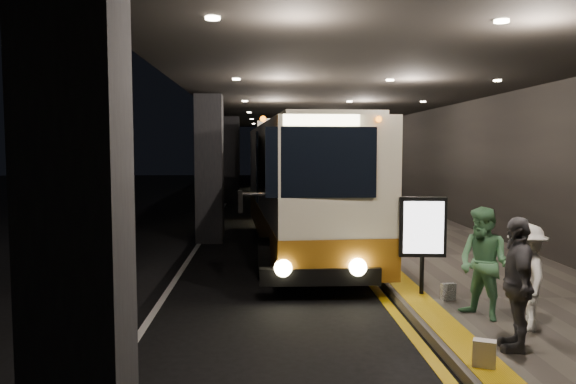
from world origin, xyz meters
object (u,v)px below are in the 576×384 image
object	(u,v)px
coach_third	(273,161)
passenger_boarding	(391,222)
info_sign	(423,229)
passenger_waiting_green	(484,263)
bag_plain	(484,354)
stanchion_post	(393,253)
coach_main	(300,191)
bag_polka	(448,292)
passenger_waiting_grey	(517,284)
coach_second	(284,167)
passenger_waiting_white	(527,277)

from	to	relation	value
coach_third	passenger_boarding	bearing A→B (deg)	-88.30
info_sign	passenger_waiting_green	bearing A→B (deg)	-64.32
bag_plain	stanchion_post	size ratio (longest dim) A/B	0.34
passenger_boarding	info_sign	world-z (taller)	info_sign
coach_third	stanchion_post	distance (m)	34.61
coach_third	bag_plain	size ratio (longest dim) A/B	33.93
coach_main	stanchion_post	bearing A→B (deg)	-71.22
passenger_waiting_green	bag_plain	bearing A→B (deg)	-53.79
coach_main	bag_polka	size ratio (longest dim) A/B	36.75
passenger_waiting_grey	info_sign	bearing A→B (deg)	-155.91
coach_second	bag_plain	bearing A→B (deg)	-85.81
coach_main	coach_third	distance (m)	30.53
passenger_boarding	coach_main	bearing A→B (deg)	69.43
coach_third	bag_polka	bearing A→B (deg)	-88.62
coach_main	bag_polka	world-z (taller)	coach_main
stanchion_post	coach_second	bearing A→B (deg)	95.59
passenger_boarding	passenger_waiting_white	world-z (taller)	passenger_boarding
passenger_waiting_white	stanchion_post	bearing A→B (deg)	-148.17
passenger_waiting_green	bag_polka	bearing A→B (deg)	157.18
info_sign	stanchion_post	xyz separation A→B (m)	(-0.20, 1.39, -0.71)
bag_polka	info_sign	size ratio (longest dim) A/B	0.17
passenger_waiting_white	bag_polka	size ratio (longest dim) A/B	5.22
coach_third	info_sign	bearing A→B (deg)	-89.15
passenger_waiting_grey	passenger_waiting_green	bearing A→B (deg)	-168.97
stanchion_post	passenger_waiting_green	bearing A→B (deg)	-75.33
passenger_waiting_grey	stanchion_post	xyz separation A→B (m)	(-0.66, 4.23, -0.39)
passenger_boarding	bag_plain	world-z (taller)	passenger_boarding
bag_plain	info_sign	xyz separation A→B (m)	(0.20, 3.42, 1.04)
coach_main	passenger_waiting_white	world-z (taller)	coach_main
passenger_boarding	coach_third	bearing A→B (deg)	21.87
coach_third	passenger_waiting_white	size ratio (longest dim) A/B	7.30
bag_polka	info_sign	bearing A→B (deg)	131.64
coach_second	passenger_waiting_white	distance (m)	20.48
passenger_waiting_white	bag_plain	world-z (taller)	passenger_waiting_white
passenger_waiting_grey	bag_polka	world-z (taller)	passenger_waiting_grey
info_sign	passenger_waiting_grey	bearing A→B (deg)	-75.56
coach_main	stanchion_post	size ratio (longest dim) A/B	11.03
coach_third	coach_main	bearing A→B (deg)	-92.07
coach_main	info_sign	xyz separation A→B (m)	(1.87, -5.40, -0.29)
coach_third	passenger_boarding	distance (m)	32.31
coach_third	info_sign	xyz separation A→B (m)	(2.09, -35.93, -0.37)
coach_second	stanchion_post	xyz separation A→B (m)	(1.65, -16.84, -1.21)
coach_second	passenger_waiting_grey	distance (m)	21.21
passenger_waiting_white	bag_polka	xyz separation A→B (m)	(-0.62, 1.62, -0.64)
passenger_boarding	info_sign	size ratio (longest dim) A/B	0.94
bag_plain	info_sign	world-z (taller)	info_sign
coach_main	coach_third	size ratio (longest dim) A/B	0.96
coach_main	passenger_waiting_grey	xyz separation A→B (m)	(2.33, -8.24, -0.60)
info_sign	stanchion_post	distance (m)	1.57
bag_plain	coach_main	bearing A→B (deg)	100.73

